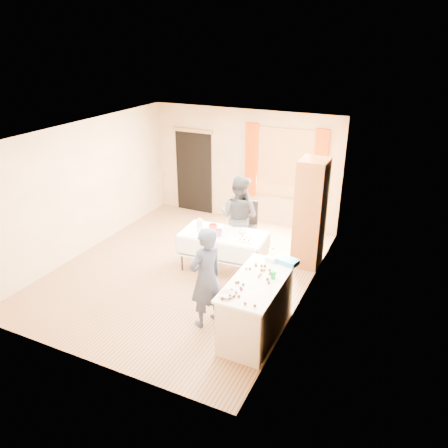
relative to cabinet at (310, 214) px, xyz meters
The scene contains 29 objects.
floor 2.56m from the cabinet, 148.19° to the right, with size 4.50×5.50×0.02m, color #9E7047.
ceiling 2.82m from the cabinet, 148.19° to the right, with size 4.50×5.50×0.02m, color white.
wall_back 2.52m from the cabinet, 142.52° to the left, with size 4.50×0.02×2.60m, color tan.
wall_front 4.47m from the cabinet, 116.48° to the right, with size 4.50×0.02×2.60m, color tan.
wall_left 4.43m from the cabinet, 163.81° to the right, with size 0.02×5.50×2.60m, color tan.
wall_right 1.29m from the cabinet, 77.66° to the right, with size 0.02×5.50×2.60m, color tan.
window_frame 1.84m from the cabinet, 123.68° to the left, with size 1.32×0.06×1.52m, color olive.
window_pane 1.83m from the cabinet, 123.94° to the left, with size 1.20×0.02×1.40m, color white.
curtain_left 2.33m from the cabinet, 140.95° to the left, with size 0.28×0.06×1.65m, color #993102.
curtain_right 1.52m from the cabinet, 98.32° to the left, with size 0.28×0.06×1.65m, color #993102.
doorway 3.61m from the cabinet, 155.55° to the left, with size 0.95×0.04×2.00m, color black.
door_lintel 3.73m from the cabinet, 155.99° to the left, with size 1.05×0.06×0.08m, color olive.
cabinet is the anchor object (origin of this frame).
counter 2.51m from the cabinet, 92.35° to the right, with size 0.71×1.50×0.91m.
party_table 1.74m from the cabinet, 146.20° to the right, with size 1.63×0.91×0.75m.
chair 1.56m from the cabinet, behind, with size 0.45×0.45×0.96m.
girl 2.68m from the cabinet, 109.18° to the right, with size 0.59×0.69×1.60m, color #29314B.
woman 1.37m from the cabinet, 168.55° to the right, with size 0.86×0.69×1.67m, color black.
soda_can 2.31m from the cabinet, 87.87° to the right, with size 0.07×0.07×0.12m, color #0A8427.
mixing_bowl 3.02m from the cabinet, 96.08° to the right, with size 0.23×0.23×0.05m, color white.
foam_block 1.86m from the cabinet, 93.48° to the right, with size 0.15×0.10×0.08m, color white.
blue_basket 1.81m from the cabinet, 85.44° to the right, with size 0.30×0.20×0.08m, color #2896DF.
pitcher 2.06m from the cabinet, 150.44° to the right, with size 0.11×0.11×0.22m, color silver.
cup_red 1.83m from the cabinet, 150.61° to the right, with size 0.18×0.18×0.12m, color #CB4624.
cup_rainbow 1.75m from the cabinet, 142.42° to the right, with size 0.16×0.16×0.12m, color red.
small_bowl 1.32m from the cabinet, 144.00° to the right, with size 0.17×0.17×0.05m, color white.
pastry_tray 1.37m from the cabinet, 131.18° to the right, with size 0.28×0.20×0.02m, color white.
bottle 2.10m from the cabinet, 157.82° to the right, with size 0.08×0.08×0.15m, color white.
cake_balls 2.54m from the cabinet, 93.58° to the right, with size 0.51×1.11×0.04m.
Camera 1 is at (3.73, -6.22, 4.11)m, focal length 35.00 mm.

